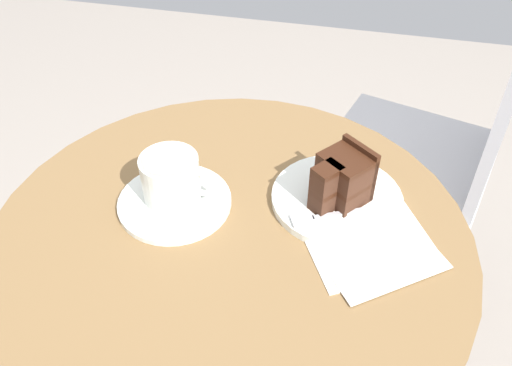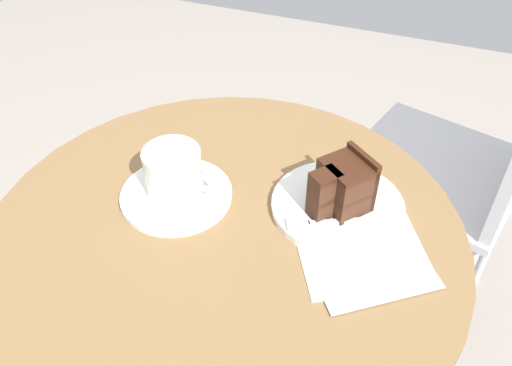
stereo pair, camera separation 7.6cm
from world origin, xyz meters
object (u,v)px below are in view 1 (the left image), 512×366
at_px(cake_plate, 337,199).
at_px(cafe_chair, 453,135).
at_px(saucer, 175,202).
at_px(fork, 325,216).
at_px(cake_slice, 342,179).
at_px(napkin, 367,239).
at_px(coffee_cup, 172,178).
at_px(teaspoon, 142,214).

distance_m(cake_plate, cafe_chair, 0.54).
bearing_deg(saucer, fork, 2.75).
bearing_deg(fork, cake_slice, -134.55).
distance_m(cake_plate, napkin, 0.08).
distance_m(coffee_cup, fork, 0.23).
height_order(saucer, cafe_chair, cafe_chair).
distance_m(teaspoon, fork, 0.26).
relative_size(cake_slice, fork, 0.78).
xyz_separation_m(cake_plate, cafe_chair, (0.23, 0.46, -0.18)).
bearing_deg(cake_slice, cake_plate, 130.89).
bearing_deg(cake_plate, teaspoon, -159.55).
bearing_deg(coffee_cup, cake_plate, 12.57).
height_order(fork, napkin, fork).
distance_m(fork, cafe_chair, 0.59).
height_order(saucer, fork, fork).
bearing_deg(fork, napkin, 138.24).
relative_size(fork, napkin, 0.52).
relative_size(saucer, coffee_cup, 1.46).
distance_m(coffee_cup, cafe_chair, 0.72).
bearing_deg(teaspoon, fork, -150.62).
bearing_deg(coffee_cup, cake_slice, 11.36).
xyz_separation_m(teaspoon, cake_plate, (0.27, 0.10, -0.01)).
bearing_deg(cafe_chair, cake_slice, -9.69).
height_order(teaspoon, cake_plate, teaspoon).
relative_size(teaspoon, cake_slice, 0.93).
bearing_deg(saucer, cake_slice, 13.22).
xyz_separation_m(coffee_cup, fork, (0.23, 0.00, -0.03)).
bearing_deg(napkin, cake_plate, 126.57).
distance_m(napkin, cafe_chair, 0.58).
bearing_deg(napkin, teaspoon, -174.19).
relative_size(coffee_cup, fork, 0.92).
relative_size(cake_plate, cafe_chair, 0.21).
xyz_separation_m(coffee_cup, teaspoon, (-0.03, -0.05, -0.03)).
bearing_deg(cake_slice, cafe_chair, 64.23).
height_order(cake_plate, fork, fork).
bearing_deg(saucer, teaspoon, -131.07).
bearing_deg(teaspoon, cake_slice, -142.40).
distance_m(saucer, cake_plate, 0.24).
distance_m(coffee_cup, cake_plate, 0.25).
bearing_deg(coffee_cup, saucer, -67.77).
distance_m(fork, napkin, 0.07).
bearing_deg(cafe_chair, teaspoon, -25.56).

